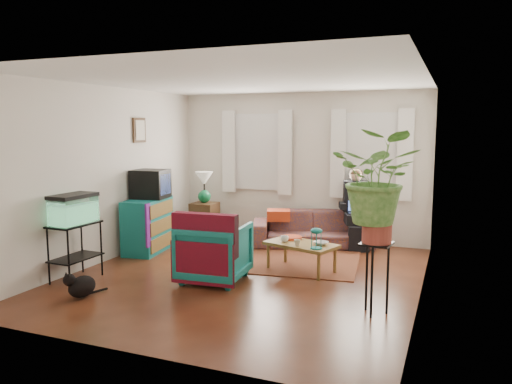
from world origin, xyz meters
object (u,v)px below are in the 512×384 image
at_px(sofa, 313,223).
at_px(plant_stand, 375,278).
at_px(dresser, 148,225).
at_px(coffee_table, 301,257).
at_px(aquarium_stand, 76,252).
at_px(side_table, 205,220).
at_px(armchair, 214,249).

relative_size(sofa, plant_stand, 2.56).
height_order(dresser, coffee_table, dresser).
height_order(sofa, plant_stand, same).
height_order(sofa, coffee_table, sofa).
relative_size(aquarium_stand, plant_stand, 0.96).
xyz_separation_m(sofa, side_table, (-2.02, -0.07, -0.08)).
xyz_separation_m(side_table, coffee_table, (2.28, -1.47, -0.11)).
height_order(armchair, coffee_table, armchair).
distance_m(aquarium_stand, coffee_table, 3.03).
bearing_deg(aquarium_stand, coffee_table, 31.08).
relative_size(coffee_table, plant_stand, 1.24).
relative_size(side_table, aquarium_stand, 0.84).
bearing_deg(armchair, plant_stand, 164.48).
bearing_deg(coffee_table, sofa, 117.91).
bearing_deg(coffee_table, plant_stand, -27.81).
bearing_deg(armchair, dresser, -34.09).
bearing_deg(sofa, armchair, -125.01).
height_order(side_table, coffee_table, side_table).
bearing_deg(armchair, sofa, -110.09).
relative_size(side_table, armchair, 0.75).
relative_size(dresser, coffee_table, 0.99).
relative_size(dresser, armchair, 1.14).
xyz_separation_m(dresser, aquarium_stand, (-0.01, -1.64, -0.05)).
distance_m(side_table, plant_stand, 4.42).
height_order(dresser, armchair, dresser).
height_order(side_table, armchair, armchair).
xyz_separation_m(aquarium_stand, plant_stand, (3.83, 0.24, 0.02)).
bearing_deg(coffee_table, dresser, -165.19).
bearing_deg(side_table, aquarium_stand, -96.76).
xyz_separation_m(side_table, aquarium_stand, (-0.35, -2.95, 0.06)).
height_order(aquarium_stand, plant_stand, plant_stand).
xyz_separation_m(sofa, plant_stand, (1.46, -2.78, -0.00)).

